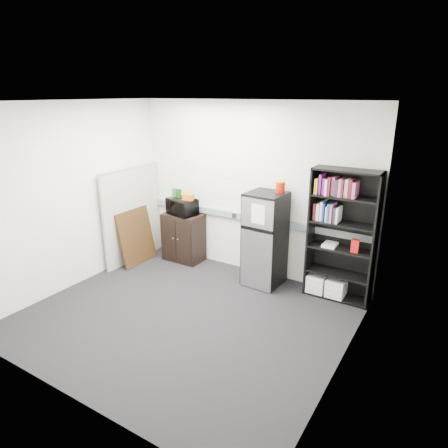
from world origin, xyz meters
The scene contains 18 objects.
floor centered at (0.00, 0.00, 0.00)m, with size 4.00×4.00×0.00m, color black.
wall_back centered at (0.00, 1.75, 1.35)m, with size 4.00×0.02×2.70m, color silver.
wall_right centered at (2.00, 0.00, 1.35)m, with size 0.02×3.50×2.70m, color silver.
wall_left centered at (-2.00, 0.00, 1.35)m, with size 0.02×3.50×2.70m, color silver.
ceiling centered at (0.00, 0.00, 2.70)m, with size 4.00×3.50×0.02m, color white.
electrical_raceway centered at (0.00, 1.72, 0.90)m, with size 3.92×0.05×0.10m, color gray.
wall_note centered at (-0.35, 1.74, 1.55)m, with size 0.14×0.00×0.10m, color white.
bookshelf centered at (1.51, 1.57, 0.97)m, with size 0.90×0.34×1.85m.
cubicle_partition centered at (-1.90, 1.08, 0.81)m, with size 0.06×1.30×1.62m.
cabinet centered at (-1.15, 1.50, 0.42)m, with size 0.67×0.45×0.83m.
microwave centered at (-1.15, 1.48, 0.97)m, with size 0.50×0.34×0.27m, color black.
snack_box_a centered at (-1.32, 1.52, 1.18)m, with size 0.07×0.05×0.15m, color #265F1B.
snack_box_b centered at (-1.23, 1.52, 1.18)m, with size 0.07×0.05×0.15m, color #0D3C0E.
snack_box_c centered at (-1.09, 1.52, 1.18)m, with size 0.07×0.05×0.14m, color yellow.
snack_bag centered at (-1.00, 1.47, 1.16)m, with size 0.18×0.10×0.10m, color #C35713.
refrigerator centered at (0.44, 1.42, 0.71)m, with size 0.56×0.59×1.42m.
coffee_can centered at (0.60, 1.55, 1.52)m, with size 0.14×0.14×0.19m.
framed_poster centered at (-1.77, 1.00, 0.47)m, with size 0.22×0.73×0.93m.
Camera 1 is at (2.84, -3.65, 2.79)m, focal length 32.00 mm.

